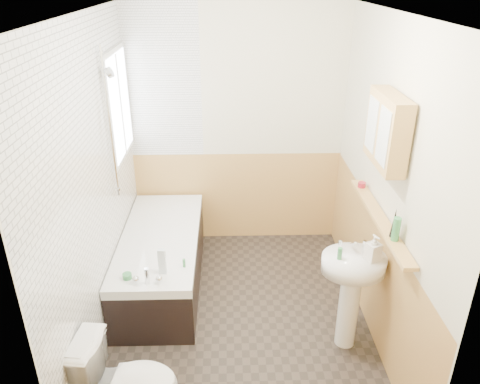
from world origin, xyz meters
name	(u,v)px	position (x,y,z in m)	size (l,w,h in m)	color
floor	(240,318)	(0.00, 0.00, 0.00)	(2.80, 2.80, 0.00)	black
ceiling	(241,13)	(0.00, 0.00, 2.50)	(2.80, 2.80, 0.00)	white
wall_back	(237,130)	(0.00, 1.41, 1.25)	(2.20, 0.02, 2.50)	beige
wall_front	(249,312)	(0.00, -1.41, 1.25)	(2.20, 0.02, 2.50)	beige
wall_left	(94,190)	(-1.11, 0.00, 1.25)	(0.02, 2.80, 2.50)	beige
wall_right	(385,187)	(1.11, 0.00, 1.25)	(0.02, 2.80, 2.50)	beige
wainscot_right	(371,268)	(1.09, 0.00, 0.50)	(0.01, 2.80, 1.00)	tan
wainscot_back	(237,197)	(0.00, 1.39, 0.50)	(2.20, 0.01, 1.00)	tan
tile_cladding_left	(97,190)	(-1.09, 0.00, 1.25)	(0.01, 2.80, 2.50)	white
tile_return_back	(162,83)	(-0.73, 1.39, 1.75)	(0.75, 0.01, 1.50)	white
window	(120,105)	(-1.06, 0.95, 1.65)	(0.03, 0.79, 0.99)	white
bathtub	(162,259)	(-0.73, 0.52, 0.28)	(0.70, 1.67, 0.69)	black
shower_riser	(110,112)	(-1.04, 0.47, 1.72)	(0.11, 0.08, 1.26)	silver
toilet	(129,382)	(-0.76, -0.98, 0.33)	(0.37, 0.66, 0.65)	white
sink	(351,283)	(0.84, -0.32, 0.59)	(0.49, 0.39, 0.94)	white
pine_shelf	(379,218)	(1.04, -0.16, 1.07)	(0.10, 1.34, 0.03)	tan
medicine_cabinet	(387,130)	(1.01, -0.14, 1.75)	(0.14, 0.56, 0.51)	tan
foam_can	(396,229)	(1.04, -0.50, 1.17)	(0.05, 0.05, 0.17)	#388447
green_bottle	(394,223)	(1.04, -0.45, 1.19)	(0.04, 0.04, 0.22)	black
black_jar	(362,185)	(1.04, 0.36, 1.10)	(0.06, 0.06, 0.04)	maroon
soap_bottle	(373,254)	(0.95, -0.36, 0.88)	(0.09, 0.21, 0.10)	silver
clear_bottle	(340,254)	(0.72, -0.35, 0.88)	(0.03, 0.03, 0.09)	#388447
blue_gel	(162,261)	(-0.63, -0.08, 0.66)	(0.06, 0.04, 0.22)	silver
cream_jar	(127,276)	(-0.90, -0.15, 0.57)	(0.07, 0.07, 0.05)	#388447
orange_bottle	(184,263)	(-0.46, 0.00, 0.58)	(0.02, 0.02, 0.07)	#388447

